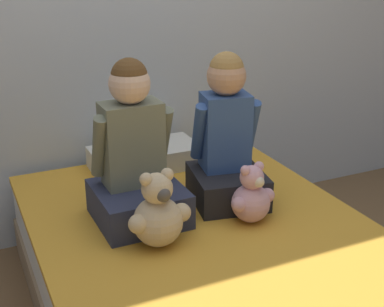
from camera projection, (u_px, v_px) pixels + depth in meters
The scene contains 7 objects.
wall_behind_bed at pixel (123, 1), 2.72m from camera, with size 8.00×0.06×2.50m.
bed at pixel (210, 278), 2.23m from camera, with size 1.35×1.87×0.43m.
child_on_left at pixel (135, 160), 2.19m from camera, with size 0.36×0.37×0.68m.
child_on_right at pixel (226, 141), 2.35m from camera, with size 0.36×0.38×0.67m.
teddy_bear_held_by_left_child at pixel (158, 214), 2.03m from camera, with size 0.26×0.19×0.31m.
teddy_bear_held_by_right_child at pixel (251, 197), 2.21m from camera, with size 0.21×0.16×0.26m.
pillow_at_headboard at pixel (145, 157), 2.78m from camera, with size 0.56×0.29×0.11m.
Camera 1 is at (-0.86, -1.68, 1.51)m, focal length 50.00 mm.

